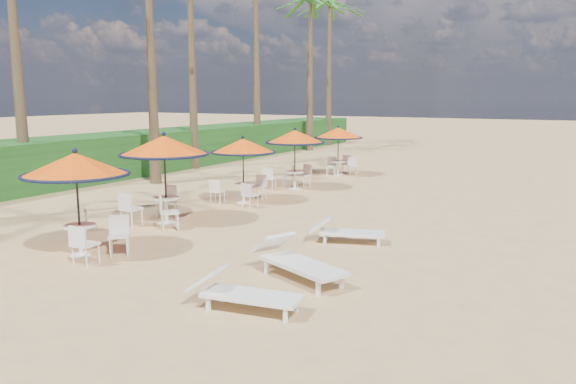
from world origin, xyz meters
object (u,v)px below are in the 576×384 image
Objects in this scene: station_2 at (243,154)px; lounger_near at (241,291)px; station_3 at (294,144)px; lounger_mid at (295,259)px; station_1 at (163,157)px; lounger_far at (344,231)px; station_4 at (339,139)px; station_0 at (79,178)px.

lounger_near is at bearing -56.22° from station_2.
station_3 is 10.46m from lounger_mid.
station_1 is 1.15× the size of station_2.
lounger_far is at bearing -31.40° from station_2.
station_2 is 1.12× the size of lounger_near.
station_2 is 5.85m from lounger_far.
station_4 is at bearing 95.85° from lounger_far.
station_2 reaches higher than lounger_far.
station_0 reaches higher than lounger_mid.
station_0 reaches higher than lounger_far.
station_0 is 5.01m from lounger_mid.
station_2 is 0.95× the size of lounger_mid.
station_0 is at bearing -159.11° from lounger_far.
station_3 is (-0.32, 10.00, -0.04)m from station_0.
lounger_far is at bearing -64.87° from station_4.
station_1 is at bearing 133.17° from lounger_near.
station_2 is (-0.38, 6.76, -0.12)m from station_0.
station_2 is (0.16, 3.54, -0.23)m from station_1.
station_2 is at bearing 87.34° from station_1.
station_0 reaches higher than lounger_near.
station_0 is 1.08× the size of station_4.
station_1 is (-0.55, 3.22, 0.11)m from station_0.
station_4 is at bearing 89.79° from station_2.
station_0 is 0.94× the size of station_1.
lounger_far is (-0.24, 2.86, -0.07)m from lounger_mid.
station_2 is 0.95× the size of station_3.
station_3 reaches higher than lounger_near.
station_4 is (0.19, 10.89, -0.23)m from station_1.
station_3 is at bearing -89.57° from station_4.
lounger_near is at bearing -37.95° from station_1.
station_2 is 1.18× the size of lounger_far.
station_0 is at bearing -145.94° from lounger_mid.
station_3 is 4.11m from station_4.
station_0 is 6.77m from station_2.
station_4 is (-0.03, 4.11, -0.08)m from station_3.
station_0 is 3.27m from station_1.
station_1 is at bearing 167.18° from lounger_far.
lounger_mid reaches higher than lounger_near.
lounger_mid is at bearing 81.75° from lounger_near.
station_3 is 1.24× the size of lounger_far.
lounger_near is at bearing -71.23° from station_4.
station_1 reaches higher than station_2.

